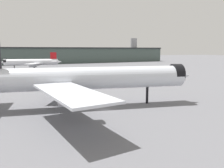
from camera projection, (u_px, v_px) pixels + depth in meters
ground at (103, 109)px, 54.34m from camera, size 900.00×900.00×0.00m
airliner_near_gate at (83, 79)px, 55.47m from camera, size 58.49×52.91×15.99m
airliner_far_taxiway at (32, 62)px, 158.73m from camera, size 41.18×37.08×12.25m
terminal_building at (65, 55)px, 237.55m from camera, size 236.91×43.59×27.65m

